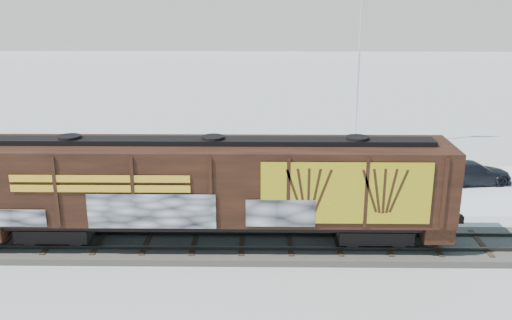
{
  "coord_description": "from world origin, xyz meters",
  "views": [
    {
      "loc": [
        -1.15,
        -21.88,
        10.61
      ],
      "look_at": [
        -1.46,
        3.0,
        2.98
      ],
      "focal_mm": 40.0,
      "sensor_mm": 36.0,
      "label": 1
    }
  ],
  "objects_px": {
    "flagpole": "(360,79)",
    "car_dark": "(472,172)",
    "car_silver": "(232,179)",
    "hopper_railcar": "(214,184)",
    "car_white": "(296,172)"
  },
  "relations": [
    {
      "from": "hopper_railcar",
      "to": "car_dark",
      "type": "xyz_separation_m",
      "value": [
        13.61,
        8.33,
        -2.2
      ]
    },
    {
      "from": "flagpole",
      "to": "car_dark",
      "type": "distance_m",
      "value": 9.64
    },
    {
      "from": "car_silver",
      "to": "car_dark",
      "type": "height_order",
      "value": "car_silver"
    },
    {
      "from": "car_silver",
      "to": "car_white",
      "type": "relative_size",
      "value": 0.91
    },
    {
      "from": "car_white",
      "to": "car_dark",
      "type": "height_order",
      "value": "car_white"
    },
    {
      "from": "hopper_railcar",
      "to": "flagpole",
      "type": "relative_size",
      "value": 1.52
    },
    {
      "from": "hopper_railcar",
      "to": "car_dark",
      "type": "height_order",
      "value": "hopper_railcar"
    },
    {
      "from": "flagpole",
      "to": "car_silver",
      "type": "distance_m",
      "value": 12.13
    },
    {
      "from": "hopper_railcar",
      "to": "car_silver",
      "type": "xyz_separation_m",
      "value": [
        0.36,
        7.02,
        -2.17
      ]
    },
    {
      "from": "car_silver",
      "to": "car_dark",
      "type": "xyz_separation_m",
      "value": [
        13.25,
        1.31,
        -0.03
      ]
    },
    {
      "from": "car_silver",
      "to": "hopper_railcar",
      "type": "bearing_deg",
      "value": -174.69
    },
    {
      "from": "car_silver",
      "to": "car_white",
      "type": "distance_m",
      "value": 3.6
    },
    {
      "from": "hopper_railcar",
      "to": "flagpole",
      "type": "height_order",
      "value": "flagpole"
    },
    {
      "from": "hopper_railcar",
      "to": "car_silver",
      "type": "relative_size",
      "value": 4.91
    },
    {
      "from": "hopper_railcar",
      "to": "car_dark",
      "type": "bearing_deg",
      "value": 31.47
    }
  ]
}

